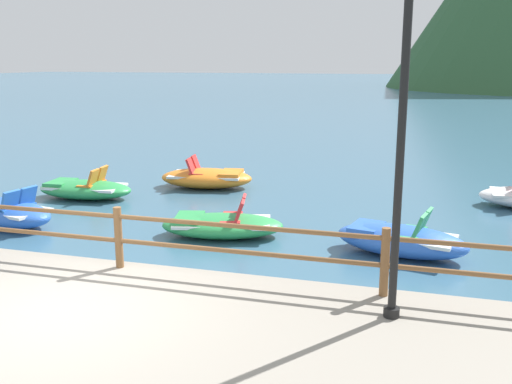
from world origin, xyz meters
TOP-DOWN VIEW (x-y plane):
  - ground_plane at (0.00, 40.00)m, footprint 200.00×200.00m
  - dock_railing at (0.00, 1.55)m, footprint 23.92×0.12m
  - lamp_post at (4.11, 0.90)m, footprint 0.28×0.28m
  - pedal_boat_1 at (0.54, 4.72)m, footprint 2.69×1.80m
  - pedal_boat_2 at (4.07, 4.54)m, footprint 2.59×1.61m
  - pedal_boat_3 at (-1.39, 8.96)m, footprint 2.73×1.72m
  - pedal_boat_5 at (-3.97, 6.87)m, footprint 2.57×1.42m
  - pedal_boat_6 at (-4.09, 4.13)m, footprint 2.33×1.54m

SIDE VIEW (x-z plane):
  - ground_plane at x=0.00m, z-range 0.00..0.00m
  - pedal_boat_1 at x=0.54m, z-range -0.16..0.64m
  - pedal_boat_5 at x=-3.97m, z-range -0.16..0.66m
  - pedal_boat_3 at x=-1.39m, z-range -0.15..0.71m
  - pedal_boat_2 at x=4.07m, z-range -0.15..0.73m
  - pedal_boat_6 at x=-4.09m, z-range -0.15..0.73m
  - dock_railing at x=0.00m, z-range 0.50..1.45m
  - lamp_post at x=4.11m, z-range 0.83..5.16m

